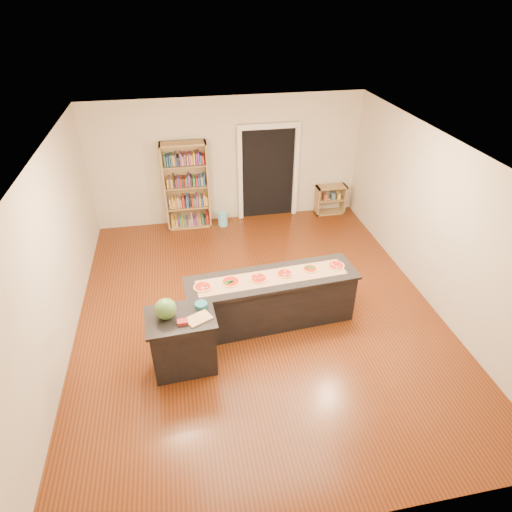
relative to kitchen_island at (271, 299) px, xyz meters
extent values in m
cube|color=beige|center=(-0.16, 0.28, 0.95)|extent=(6.00, 7.00, 2.80)
cube|color=#5F2C10|center=(-0.16, 0.28, -0.45)|extent=(6.00, 7.00, 0.01)
cube|color=white|center=(-0.16, 0.28, 2.35)|extent=(6.00, 7.00, 0.01)
cube|color=black|center=(0.74, 3.77, 0.60)|extent=(1.20, 0.02, 2.10)
cube|color=silver|center=(0.09, 3.72, 0.60)|extent=(0.10, 0.08, 2.10)
cube|color=silver|center=(1.39, 3.72, 0.60)|extent=(0.10, 0.08, 2.10)
cube|color=silver|center=(0.74, 3.72, 1.70)|extent=(1.40, 0.08, 0.12)
cube|color=black|center=(0.00, 0.00, -0.03)|extent=(2.64, 0.66, 0.85)
cube|color=black|center=(0.00, 0.00, 0.42)|extent=(2.72, 0.74, 0.05)
cube|color=black|center=(-1.44, -0.72, 0.00)|extent=(0.87, 0.61, 0.90)
cube|color=black|center=(-1.44, -0.72, 0.46)|extent=(0.95, 0.69, 0.04)
cube|color=#9E804D|center=(-1.13, 3.56, 0.53)|extent=(0.98, 0.35, 1.95)
cube|color=#9E804D|center=(2.25, 3.58, -0.10)|extent=(0.70, 0.30, 0.70)
cylinder|color=#69CAEA|center=(-0.38, 3.43, -0.29)|extent=(0.22, 0.22, 0.32)
cube|color=tan|center=(0.00, -0.01, 0.45)|extent=(2.38, 0.60, 0.00)
sphere|color=#144214|center=(-1.62, -0.69, 0.63)|extent=(0.29, 0.29, 0.29)
cube|color=tan|center=(-1.20, -0.82, 0.50)|extent=(0.40, 0.35, 0.02)
cube|color=maroon|center=(-1.41, -0.86, 0.51)|extent=(0.15, 0.11, 0.05)
cylinder|color=#195966|center=(-1.14, -0.57, 0.52)|extent=(0.18, 0.18, 0.07)
cylinder|color=#DE9F55|center=(-1.08, -0.07, 0.46)|extent=(0.28, 0.28, 0.02)
cylinder|color=#A5190C|center=(-1.08, -0.07, 0.47)|extent=(0.23, 0.23, 0.00)
cylinder|color=#DE9F55|center=(-0.65, -0.01, 0.46)|extent=(0.29, 0.29, 0.02)
cylinder|color=#A5190C|center=(-0.65, -0.01, 0.47)|extent=(0.23, 0.23, 0.00)
cylinder|color=#DE9F55|center=(-0.22, -0.01, 0.46)|extent=(0.27, 0.27, 0.02)
cylinder|color=#A5190C|center=(-0.22, -0.01, 0.47)|extent=(0.22, 0.22, 0.00)
cylinder|color=#DE9F55|center=(0.21, 0.04, 0.46)|extent=(0.28, 0.28, 0.02)
cylinder|color=#A5190C|center=(0.21, 0.04, 0.47)|extent=(0.23, 0.23, 0.00)
cylinder|color=#DE9F55|center=(0.65, 0.09, 0.46)|extent=(0.25, 0.25, 0.02)
cylinder|color=#A5190C|center=(0.65, 0.09, 0.47)|extent=(0.21, 0.21, 0.00)
cylinder|color=#DE9F55|center=(1.08, 0.10, 0.46)|extent=(0.29, 0.29, 0.02)
cylinder|color=#A5190C|center=(1.08, 0.10, 0.47)|extent=(0.23, 0.23, 0.00)
camera|label=1|loc=(-1.25, -5.26, 4.34)|focal=30.00mm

